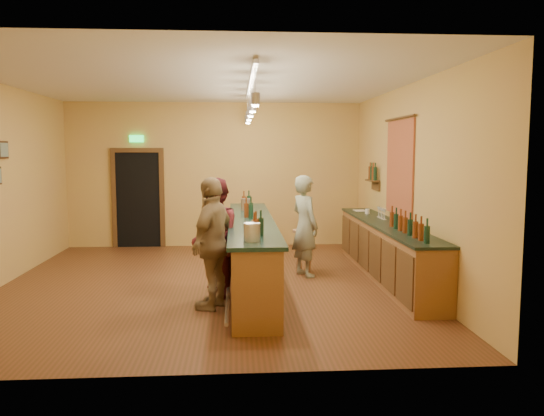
{
  "coord_description": "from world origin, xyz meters",
  "views": [
    {
      "loc": [
        0.46,
        -8.4,
        2.13
      ],
      "look_at": [
        1.05,
        0.2,
        1.2
      ],
      "focal_mm": 35.0,
      "sensor_mm": 36.0,
      "label": 1
    }
  ],
  "objects": [
    {
      "name": "wall_front",
      "position": [
        0.0,
        -3.5,
        1.6
      ],
      "size": [
        6.5,
        0.02,
        3.2
      ],
      "primitive_type": "cube",
      "color": "gold",
      "rests_on": "floor"
    },
    {
      "name": "wall_back",
      "position": [
        0.0,
        3.5,
        1.6
      ],
      "size": [
        6.5,
        0.02,
        3.2
      ],
      "primitive_type": "cube",
      "color": "gold",
      "rests_on": "floor"
    },
    {
      "name": "bottle_shelf",
      "position": [
        3.17,
        1.9,
        1.67
      ],
      "size": [
        0.17,
        0.55,
        0.54
      ],
      "color": "#4C2F16",
      "rests_on": "wall_right"
    },
    {
      "name": "floor",
      "position": [
        0.0,
        0.0,
        0.0
      ],
      "size": [
        7.0,
        7.0,
        0.0
      ],
      "primitive_type": "plane",
      "color": "#543218",
      "rests_on": "ground"
    },
    {
      "name": "wall_right",
      "position": [
        3.25,
        0.0,
        1.6
      ],
      "size": [
        0.02,
        7.0,
        3.2
      ],
      "primitive_type": "cube",
      "color": "gold",
      "rests_on": "floor"
    },
    {
      "name": "back_counter",
      "position": [
        2.97,
        0.18,
        0.49
      ],
      "size": [
        0.6,
        4.55,
        1.27
      ],
      "color": "brown",
      "rests_on": "floor"
    },
    {
      "name": "tapestry",
      "position": [
        3.23,
        0.4,
        1.85
      ],
      "size": [
        0.03,
        1.4,
        1.6
      ],
      "primitive_type": "cube",
      "color": "#A42028",
      "rests_on": "wall_right"
    },
    {
      "name": "customer_b",
      "position": [
        0.15,
        -1.31,
        0.89
      ],
      "size": [
        0.83,
        1.13,
        1.79
      ],
      "primitive_type": "imported",
      "rotation": [
        0.0,
        0.0,
        -1.99
      ],
      "color": "#997A51",
      "rests_on": "floor"
    },
    {
      "name": "ceiling",
      "position": [
        0.0,
        0.0,
        3.2
      ],
      "size": [
        6.5,
        7.0,
        0.02
      ],
      "primitive_type": "cube",
      "color": "silver",
      "rests_on": "wall_back"
    },
    {
      "name": "doorway",
      "position": [
        -1.7,
        3.47,
        1.13
      ],
      "size": [
        1.15,
        0.09,
        2.48
      ],
      "color": "black",
      "rests_on": "wall_back"
    },
    {
      "name": "customer_a",
      "position": [
        0.15,
        -0.81,
        0.87
      ],
      "size": [
        0.75,
        0.92,
        1.75
      ],
      "primitive_type": "imported",
      "rotation": [
        0.0,
        0.0,
        -1.46
      ],
      "color": "#59191E",
      "rests_on": "floor"
    },
    {
      "name": "tasting_bar",
      "position": [
        0.7,
        -0.0,
        0.61
      ],
      "size": [
        0.73,
        5.1,
        1.38
      ],
      "color": "brown",
      "rests_on": "floor"
    },
    {
      "name": "bartender",
      "position": [
        1.63,
        0.46,
        0.86
      ],
      "size": [
        0.64,
        0.74,
        1.73
      ],
      "primitive_type": "imported",
      "rotation": [
        0.0,
        0.0,
        2.0
      ],
      "color": "gray",
      "rests_on": "floor"
    },
    {
      "name": "bar_stool",
      "position": [
        1.64,
        0.79,
        0.6
      ],
      "size": [
        0.36,
        0.36,
        0.75
      ],
      "rotation": [
        0.0,
        0.0,
        0.21
      ],
      "color": "#9A7445",
      "rests_on": "floor"
    },
    {
      "name": "pendant_track",
      "position": [
        0.7,
        -0.0,
        2.98
      ],
      "size": [
        0.11,
        4.6,
        0.5
      ],
      "color": "silver",
      "rests_on": "ceiling"
    }
  ]
}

